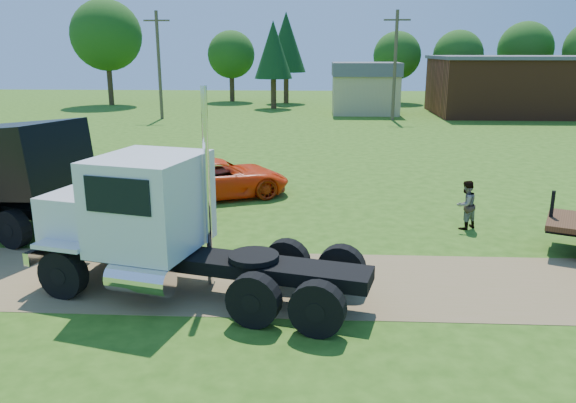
{
  "coord_description": "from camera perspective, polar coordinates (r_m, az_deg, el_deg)",
  "views": [
    {
      "loc": [
        -0.42,
        -13.61,
        5.9
      ],
      "look_at": [
        -1.24,
        2.15,
        1.6
      ],
      "focal_mm": 35.0,
      "sensor_mm": 36.0,
      "label": 1
    }
  ],
  "objects": [
    {
      "name": "ground",
      "position": [
        14.84,
        4.41,
        -8.23
      ],
      "size": [
        140.0,
        140.0,
        0.0
      ],
      "primitive_type": "plane",
      "color": "#2A5011",
      "rests_on": "ground"
    },
    {
      "name": "dirt_track",
      "position": [
        14.84,
        4.42,
        -8.21
      ],
      "size": [
        120.0,
        4.2,
        0.01
      ],
      "primitive_type": "cube",
      "color": "olive",
      "rests_on": "ground"
    },
    {
      "name": "white_semi_tractor",
      "position": [
        14.27,
        -13.43,
        -2.18
      ],
      "size": [
        8.59,
        4.61,
        5.07
      ],
      "rotation": [
        0.0,
        0.0,
        -0.25
      ],
      "color": "black",
      "rests_on": "ground"
    },
    {
      "name": "orange_pickup",
      "position": [
        23.13,
        -7.01,
        2.37
      ],
      "size": [
        6.29,
        4.73,
        1.59
      ],
      "primitive_type": "imported",
      "rotation": [
        0.0,
        0.0,
        1.99
      ],
      "color": "#EB390B",
      "rests_on": "ground"
    },
    {
      "name": "spectator_b",
      "position": [
        19.8,
        17.61,
        -0.32
      ],
      "size": [
        1.03,
        0.99,
        1.67
      ],
      "primitive_type": "imported",
      "rotation": [
        0.0,
        0.0,
        3.77
      ],
      "color": "#999999",
      "rests_on": "ground"
    },
    {
      "name": "brick_building",
      "position": [
        56.78,
        22.34,
        10.86
      ],
      "size": [
        15.4,
        10.4,
        5.3
      ],
      "color": "brown",
      "rests_on": "ground"
    },
    {
      "name": "tan_shed",
      "position": [
        53.91,
        7.85,
        11.41
      ],
      "size": [
        6.2,
        5.4,
        4.7
      ],
      "color": "tan",
      "rests_on": "ground"
    },
    {
      "name": "utility_poles",
      "position": [
        49.05,
        10.82,
        13.6
      ],
      "size": [
        42.2,
        0.28,
        9.0
      ],
      "color": "#4D3D2C",
      "rests_on": "ground"
    },
    {
      "name": "tree_row",
      "position": [
        62.92,
        4.97,
        15.38
      ],
      "size": [
        57.4,
        12.89,
        11.01
      ],
      "color": "#372716",
      "rests_on": "ground"
    }
  ]
}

